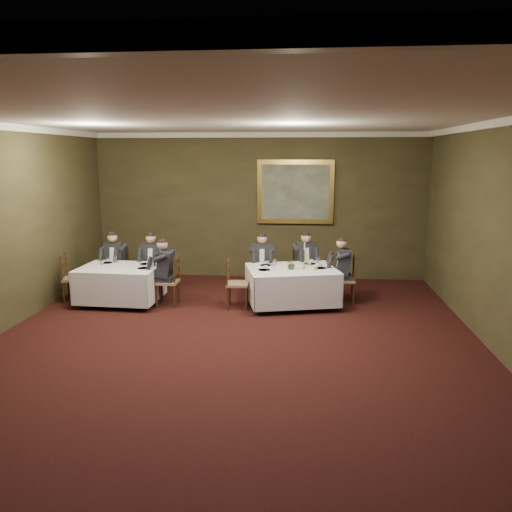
% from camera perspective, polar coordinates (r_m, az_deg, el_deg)
% --- Properties ---
extents(ground, '(10.00, 10.00, 0.00)m').
position_cam_1_polar(ground, '(7.72, -3.03, -11.21)').
color(ground, black).
rests_on(ground, ground).
extents(ceiling, '(8.00, 10.00, 0.10)m').
position_cam_1_polar(ceiling, '(7.15, -3.34, 15.66)').
color(ceiling, silver).
rests_on(ceiling, back_wall).
extents(back_wall, '(8.00, 0.10, 3.50)m').
position_cam_1_polar(back_wall, '(12.16, 0.38, 5.69)').
color(back_wall, '#35301A').
rests_on(back_wall, ground).
extents(front_wall, '(8.00, 0.10, 3.50)m').
position_cam_1_polar(front_wall, '(2.62, -20.67, -17.26)').
color(front_wall, '#35301A').
rests_on(front_wall, ground).
extents(crown_molding, '(8.00, 10.00, 0.12)m').
position_cam_1_polar(crown_molding, '(7.14, -3.34, 15.18)').
color(crown_molding, white).
rests_on(crown_molding, back_wall).
extents(table_main, '(2.01, 1.71, 0.67)m').
position_cam_1_polar(table_main, '(10.02, 4.11, -3.17)').
color(table_main, black).
rests_on(table_main, ground).
extents(table_second, '(1.63, 1.27, 0.67)m').
position_cam_1_polar(table_second, '(10.49, -15.24, -2.88)').
color(table_second, black).
rests_on(table_second, ground).
extents(chair_main_backleft, '(0.48, 0.46, 1.00)m').
position_cam_1_polar(chair_main_backleft, '(10.82, 0.66, -2.93)').
color(chair_main_backleft, olive).
rests_on(chair_main_backleft, ground).
extents(diner_main_backleft, '(0.45, 0.52, 1.35)m').
position_cam_1_polar(diner_main_backleft, '(10.76, 0.67, -1.76)').
color(diner_main_backleft, black).
rests_on(diner_main_backleft, chair_main_backleft).
extents(chair_main_backright, '(0.56, 0.55, 1.00)m').
position_cam_1_polar(chair_main_backright, '(11.01, 5.47, -2.74)').
color(chair_main_backright, olive).
rests_on(chair_main_backright, ground).
extents(diner_main_backright, '(0.54, 0.59, 1.35)m').
position_cam_1_polar(diner_main_backright, '(10.94, 5.51, -1.59)').
color(diner_main_backright, black).
rests_on(diner_main_backright, chair_main_backright).
extents(chair_main_endleft, '(0.44, 0.46, 1.00)m').
position_cam_1_polar(chair_main_endleft, '(9.89, -2.18, -4.33)').
color(chair_main_endleft, olive).
rests_on(chair_main_endleft, ground).
extents(chair_main_endright, '(0.42, 0.44, 1.00)m').
position_cam_1_polar(chair_main_endright, '(10.35, 10.09, -3.79)').
color(chair_main_endright, olive).
rests_on(chair_main_endright, ground).
extents(diner_main_endright, '(0.48, 0.42, 1.35)m').
position_cam_1_polar(diner_main_endright, '(10.29, 10.07, -2.56)').
color(diner_main_endright, black).
rests_on(diner_main_endright, chair_main_endright).
extents(chair_sec_backleft, '(0.50, 0.48, 1.00)m').
position_cam_1_polar(chair_sec_backleft, '(11.42, -15.59, -2.60)').
color(chair_sec_backleft, olive).
rests_on(chair_sec_backleft, ground).
extents(diner_sec_backleft, '(0.47, 0.53, 1.35)m').
position_cam_1_polar(diner_sec_backleft, '(11.35, -15.68, -1.49)').
color(diner_sec_backleft, black).
rests_on(diner_sec_backleft, chair_sec_backleft).
extents(chair_sec_backright, '(0.48, 0.46, 1.00)m').
position_cam_1_polar(chair_sec_backright, '(11.11, -11.56, -2.78)').
color(chair_sec_backright, olive).
rests_on(chair_sec_backright, ground).
extents(diner_sec_backright, '(0.45, 0.51, 1.35)m').
position_cam_1_polar(diner_sec_backright, '(11.05, -11.63, -1.65)').
color(diner_sec_backright, black).
rests_on(diner_sec_backright, chair_sec_backright).
extents(chair_sec_endright, '(0.42, 0.44, 1.00)m').
position_cam_1_polar(chair_sec_endright, '(10.19, -9.97, -4.02)').
color(chair_sec_endright, olive).
rests_on(chair_sec_endright, ground).
extents(diner_sec_endright, '(0.48, 0.42, 1.35)m').
position_cam_1_polar(diner_sec_endright, '(10.14, -10.08, -2.77)').
color(diner_sec_endright, black).
rests_on(diner_sec_endright, chair_sec_endright).
extents(chair_sec_endleft, '(0.50, 0.52, 1.00)m').
position_cam_1_polar(chair_sec_endleft, '(10.95, -20.04, -3.47)').
color(chair_sec_endleft, olive).
rests_on(chair_sec_endleft, ground).
extents(centerpiece, '(0.27, 0.25, 0.25)m').
position_cam_1_polar(centerpiece, '(9.84, 4.09, -0.81)').
color(centerpiece, '#2D5926').
rests_on(centerpiece, table_main).
extents(candlestick, '(0.08, 0.08, 0.55)m').
position_cam_1_polar(candlestick, '(9.90, 5.54, -0.30)').
color(candlestick, '#A78C33').
rests_on(candlestick, table_main).
extents(place_setting_table_main, '(0.33, 0.31, 0.14)m').
position_cam_1_polar(place_setting_table_main, '(10.22, 1.44, -0.85)').
color(place_setting_table_main, white).
rests_on(place_setting_table_main, table_main).
extents(place_setting_table_second, '(0.33, 0.31, 0.14)m').
position_cam_1_polar(place_setting_table_second, '(10.88, -16.42, -0.56)').
color(place_setting_table_second, white).
rests_on(place_setting_table_second, table_second).
extents(painting, '(1.82, 0.09, 1.51)m').
position_cam_1_polar(painting, '(12.01, 4.52, 7.31)').
color(painting, gold).
rests_on(painting, back_wall).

